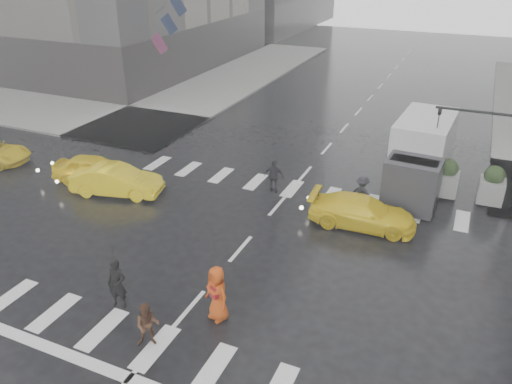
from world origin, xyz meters
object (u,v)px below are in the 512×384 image
at_px(traffic_signal_pole, 503,141).
at_px(pedestrian_brown, 147,325).
at_px(taxi_mid, 117,180).
at_px(box_truck, 420,154).
at_px(taxi_front, 93,169).
at_px(pedestrian_orange, 217,293).

relative_size(traffic_signal_pole, pedestrian_brown, 3.01).
xyz_separation_m(traffic_signal_pole, taxi_mid, (-16.61, -5.98, -2.50)).
relative_size(traffic_signal_pole, box_truck, 0.69).
distance_m(taxi_front, taxi_mid, 2.13).
height_order(pedestrian_orange, taxi_front, pedestrian_orange).
xyz_separation_m(pedestrian_brown, box_truck, (5.87, 14.45, 1.09)).
bearing_deg(pedestrian_orange, pedestrian_brown, -100.68).
bearing_deg(traffic_signal_pole, pedestrian_brown, -123.62).
distance_m(traffic_signal_pole, pedestrian_orange, 14.55).
xyz_separation_m(pedestrian_orange, box_truck, (4.51, 12.53, 0.86)).
relative_size(traffic_signal_pole, pedestrian_orange, 2.31).
relative_size(pedestrian_orange, taxi_front, 0.48).
xyz_separation_m(pedestrian_orange, taxi_front, (-10.71, 6.73, -0.29)).
bearing_deg(pedestrian_orange, taxi_front, 172.44).
bearing_deg(pedestrian_brown, taxi_mid, 103.45).
distance_m(traffic_signal_pole, box_truck, 3.70).
height_order(pedestrian_orange, box_truck, box_truck).
bearing_deg(box_truck, pedestrian_brown, -108.59).
bearing_deg(pedestrian_brown, pedestrian_orange, 25.47).
xyz_separation_m(taxi_front, taxi_mid, (2.01, -0.70, 0.03)).
bearing_deg(taxi_mid, taxi_front, 57.05).
distance_m(traffic_signal_pole, pedestrian_brown, 16.91).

